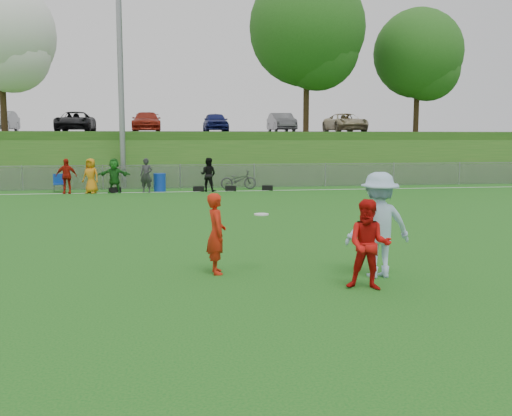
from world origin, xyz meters
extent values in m
plane|color=#125817|center=(0.00, 0.00, 0.00)|extent=(120.00, 120.00, 0.00)
cube|color=white|center=(0.00, 18.00, 0.01)|extent=(60.00, 0.10, 0.01)
cube|color=gray|center=(0.00, 20.00, 0.60)|extent=(58.00, 0.02, 1.20)
cube|color=gray|center=(0.00, 20.00, 1.25)|extent=(58.00, 0.04, 0.04)
cylinder|color=gray|center=(-3.00, 20.80, 6.00)|extent=(0.30, 0.30, 12.00)
cube|color=#255B19|center=(0.00, 31.00, 1.50)|extent=(120.00, 18.00, 3.00)
cube|color=black|center=(0.00, 33.00, 3.05)|extent=(120.00, 12.00, 0.10)
cylinder|color=black|center=(-10.00, 25.00, 6.75)|extent=(0.36, 0.36, 7.50)
sphere|color=white|center=(-10.00, 25.00, 8.62)|extent=(6.30, 6.30, 6.30)
sphere|color=white|center=(-9.40, 24.70, 7.50)|extent=(4.50, 4.50, 4.50)
cylinder|color=black|center=(8.00, 24.50, 7.25)|extent=(0.36, 0.36, 8.50)
sphere|color=#194612|center=(8.00, 24.50, 9.38)|extent=(7.14, 7.14, 7.14)
sphere|color=#194612|center=(8.60, 24.20, 8.10)|extent=(5.10, 5.10, 5.10)
cylinder|color=black|center=(16.00, 26.00, 6.50)|extent=(0.36, 0.36, 7.00)
sphere|color=#194612|center=(16.00, 26.00, 8.25)|extent=(5.88, 5.88, 5.88)
sphere|color=#194612|center=(16.60, 25.70, 7.20)|extent=(4.20, 4.20, 4.20)
imported|color=gray|center=(-12.00, 32.00, 3.82)|extent=(1.52, 4.37, 1.44)
imported|color=black|center=(-7.00, 32.00, 3.82)|extent=(2.39, 5.18, 1.44)
imported|color=maroon|center=(-2.00, 32.00, 3.82)|extent=(2.02, 4.96, 1.44)
imported|color=navy|center=(3.00, 32.00, 3.82)|extent=(1.70, 4.23, 1.44)
imported|color=slate|center=(8.00, 32.00, 3.82)|extent=(1.52, 4.37, 1.44)
imported|color=tan|center=(13.00, 32.00, 3.82)|extent=(2.39, 5.18, 1.44)
imported|color=#AC180C|center=(-5.51, 18.00, 0.85)|extent=(1.00, 0.42, 1.69)
imported|color=orange|center=(-4.36, 18.00, 0.85)|extent=(0.98, 0.83, 1.69)
imported|color=#1B681C|center=(-3.26, 18.00, 0.85)|extent=(1.61, 0.62, 1.69)
imported|color=#2E2E30|center=(-1.71, 18.00, 0.85)|extent=(0.70, 0.55, 1.69)
imported|color=black|center=(1.34, 18.00, 0.85)|extent=(1.01, 0.92, 1.69)
cube|color=black|center=(-3.25, 18.10, 0.13)|extent=(0.60, 0.56, 0.26)
cube|color=black|center=(0.86, 18.10, 0.13)|extent=(0.58, 0.34, 0.26)
cube|color=black|center=(2.48, 18.10, 0.13)|extent=(0.57, 0.32, 0.26)
cube|color=black|center=(4.38, 18.10, 0.13)|extent=(0.58, 0.35, 0.26)
imported|color=red|center=(0.14, 0.58, 0.81)|extent=(0.43, 0.61, 1.61)
imported|color=red|center=(2.71, -1.06, 0.81)|extent=(0.97, 0.88, 1.62)
imported|color=#A3C3E2|center=(3.22, -0.20, 1.02)|extent=(1.38, 0.86, 2.05)
cylinder|color=white|center=(1.04, 0.57, 1.17)|extent=(0.30, 0.30, 0.03)
cylinder|color=#0F34A9|center=(-1.07, 18.48, 0.45)|extent=(0.64, 0.64, 0.90)
cube|color=#0E3999|center=(-6.02, 18.80, 0.40)|extent=(0.58, 0.58, 0.05)
cube|color=#0E3999|center=(-6.06, 19.04, 0.65)|extent=(0.50, 0.12, 0.50)
imported|color=#2F2F31|center=(3.00, 18.99, 0.49)|extent=(1.91, 0.76, 0.99)
camera|label=1|loc=(-0.88, -10.56, 2.70)|focal=40.00mm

